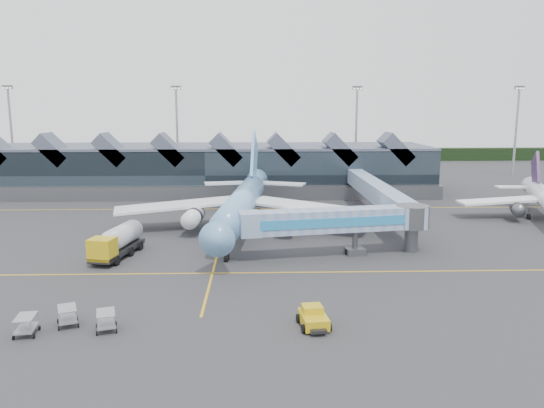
{
  "coord_description": "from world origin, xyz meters",
  "views": [
    {
      "loc": [
        4.69,
        -62.07,
        17.41
      ],
      "look_at": [
        6.73,
        5.23,
        5.0
      ],
      "focal_mm": 35.0,
      "sensor_mm": 36.0,
      "label": 1
    }
  ],
  "objects_px": {
    "main_airliner": "(243,202)",
    "fuel_truck": "(119,240)",
    "pushback_tug": "(313,318)",
    "jet_bridge": "(348,221)"
  },
  "relations": [
    {
      "from": "main_airliner",
      "to": "fuel_truck",
      "type": "height_order",
      "value": "main_airliner"
    },
    {
      "from": "main_airliner",
      "to": "pushback_tug",
      "type": "relative_size",
      "value": 11.32
    },
    {
      "from": "main_airliner",
      "to": "fuel_truck",
      "type": "bearing_deg",
      "value": -131.22
    },
    {
      "from": "jet_bridge",
      "to": "pushback_tug",
      "type": "bearing_deg",
      "value": -117.09
    },
    {
      "from": "main_airliner",
      "to": "pushback_tug",
      "type": "xyz_separation_m",
      "value": [
        6.4,
        -34.46,
        -3.35
      ]
    },
    {
      "from": "fuel_truck",
      "to": "jet_bridge",
      "type": "bearing_deg",
      "value": 10.24
    },
    {
      "from": "main_airliner",
      "to": "pushback_tug",
      "type": "distance_m",
      "value": 35.21
    },
    {
      "from": "main_airliner",
      "to": "jet_bridge",
      "type": "relative_size",
      "value": 1.88
    },
    {
      "from": "pushback_tug",
      "to": "jet_bridge",
      "type": "bearing_deg",
      "value": 66.2
    },
    {
      "from": "fuel_truck",
      "to": "pushback_tug",
      "type": "xyz_separation_m",
      "value": [
        20.75,
        -21.0,
        -1.27
      ]
    }
  ]
}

